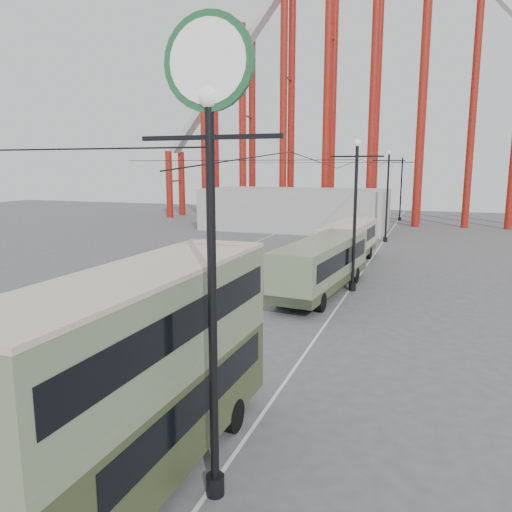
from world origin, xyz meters
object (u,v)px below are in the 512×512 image
at_px(single_decker_green, 323,263).
at_px(pedestrian, 232,317).
at_px(lamp_post_near, 210,159).
at_px(single_decker_cream, 348,241).
at_px(double_decker_bus, 145,365).

xyz_separation_m(single_decker_green, pedestrian, (-2.14, -9.41, -0.89)).
distance_m(lamp_post_near, pedestrian, 13.05).
bearing_deg(lamp_post_near, single_decker_cream, 93.34).
bearing_deg(single_decker_green, lamp_post_near, -79.50).
bearing_deg(double_decker_bus, pedestrian, 101.86).
relative_size(double_decker_bus, single_decker_cream, 0.94).
height_order(lamp_post_near, single_decker_green, lamp_post_near).
relative_size(lamp_post_near, single_decker_cream, 1.02).
xyz_separation_m(lamp_post_near, single_decker_green, (-1.68, 19.81, -6.00)).
distance_m(double_decker_bus, pedestrian, 10.72).
distance_m(single_decker_cream, pedestrian, 19.39).
xyz_separation_m(double_decker_bus, pedestrian, (-1.99, 10.34, -2.01)).
relative_size(single_decker_cream, pedestrian, 5.47).
xyz_separation_m(single_decker_green, single_decker_cream, (-0.06, 9.85, -0.03)).
height_order(lamp_post_near, pedestrian, lamp_post_near).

